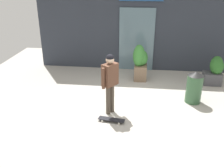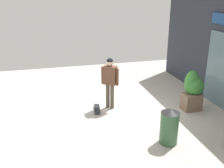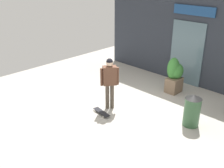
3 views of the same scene
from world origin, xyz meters
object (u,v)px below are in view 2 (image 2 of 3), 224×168
object	(u,v)px
skateboarder	(110,78)
trash_bin	(169,126)
planter_box_right	(193,90)
skateboard	(97,109)

from	to	relation	value
skateboarder	trash_bin	size ratio (longest dim) A/B	1.75
skateboarder	trash_bin	world-z (taller)	skateboarder
planter_box_right	trash_bin	world-z (taller)	planter_box_right
skateboarder	trash_bin	bearing A→B (deg)	56.78
skateboard	planter_box_right	distance (m)	3.29
skateboarder	skateboard	world-z (taller)	skateboarder
planter_box_right	skateboarder	bearing A→B (deg)	-106.80
trash_bin	skateboard	bearing A→B (deg)	-148.90
skateboarder	planter_box_right	xyz separation A→B (m)	(0.81, 2.67, -0.39)
skateboarder	trash_bin	xyz separation A→B (m)	(2.51, 0.98, -0.59)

